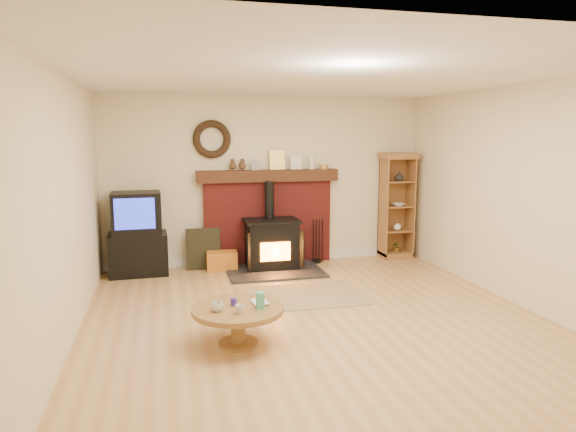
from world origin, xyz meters
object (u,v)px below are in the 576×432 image
object	(u,v)px
tv_unit	(138,235)
curio_cabinet	(396,205)
coffee_table	(238,314)
wood_stove	(272,245)

from	to	relation	value
tv_unit	curio_cabinet	world-z (taller)	curio_cabinet
curio_cabinet	coffee_table	distance (m)	4.31
tv_unit	coffee_table	size ratio (longest dim) A/B	1.36
wood_stove	coffee_table	distance (m)	2.86
wood_stove	curio_cabinet	distance (m)	2.22
tv_unit	coffee_table	bearing A→B (deg)	-70.26
wood_stove	curio_cabinet	size ratio (longest dim) A/B	0.81
wood_stove	tv_unit	xyz separation A→B (m)	(-1.95, 0.19, 0.21)
tv_unit	coffee_table	distance (m)	3.09
wood_stove	curio_cabinet	bearing A→B (deg)	7.32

